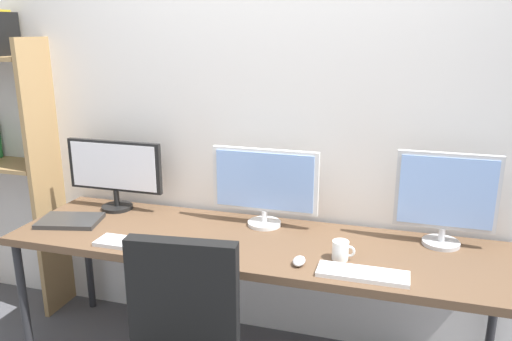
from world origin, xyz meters
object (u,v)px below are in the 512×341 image
object	(u,v)px
monitor_right	(446,197)
laptop_closed	(70,221)
monitor_center	(265,185)
computer_mouse	(299,261)
coffee_mug	(341,250)
keyboard_left	(130,243)
desk	(253,249)
monitor_left	(115,170)
keyboard_right	(363,274)

from	to	relation	value
monitor_right	laptop_closed	world-z (taller)	monitor_right
monitor_center	computer_mouse	size ratio (longest dim) A/B	5.96
computer_mouse	laptop_closed	bearing A→B (deg)	173.98
laptop_closed	coffee_mug	size ratio (longest dim) A/B	3.02
keyboard_left	laptop_closed	size ratio (longest dim) A/B	1.08
desk	monitor_left	world-z (taller)	monitor_left
desk	monitor_center	world-z (taller)	monitor_center
monitor_center	monitor_right	bearing A→B (deg)	-0.00
laptop_closed	coffee_mug	distance (m)	1.48
coffee_mug	keyboard_left	bearing A→B (deg)	-172.27
desk	monitor_left	bearing A→B (deg)	166.73
keyboard_right	coffee_mug	xyz separation A→B (m)	(-0.11, 0.14, 0.04)
monitor_right	keyboard_left	distance (m)	1.54
monitor_left	coffee_mug	xyz separation A→B (m)	(1.35, -0.31, -0.19)
desk	computer_mouse	size ratio (longest dim) A/B	25.94
desk	keyboard_right	bearing A→B (deg)	-22.33
laptop_closed	computer_mouse	bearing A→B (deg)	-19.56
monitor_left	monitor_right	size ratio (longest dim) A/B	1.24
desk	keyboard_right	xyz separation A→B (m)	(0.56, -0.23, 0.06)
desk	computer_mouse	world-z (taller)	computer_mouse
keyboard_right	computer_mouse	xyz separation A→B (m)	(-0.28, 0.03, 0.01)
keyboard_left	computer_mouse	xyz separation A→B (m)	(0.84, 0.03, 0.01)
monitor_left	desk	bearing A→B (deg)	-13.27
monitor_left	monitor_center	bearing A→B (deg)	0.00
monitor_center	laptop_closed	size ratio (longest dim) A/B	1.79
monitor_right	keyboard_right	world-z (taller)	monitor_right
monitor_center	coffee_mug	world-z (taller)	monitor_center
desk	laptop_closed	world-z (taller)	laptop_closed
monitor_left	keyboard_left	distance (m)	0.60
keyboard_left	laptop_closed	xyz separation A→B (m)	(-0.47, 0.17, 0.00)
keyboard_right	coffee_mug	size ratio (longest dim) A/B	3.67
desk	monitor_right	xyz separation A→B (m)	(0.90, 0.21, 0.29)
monitor_right	computer_mouse	xyz separation A→B (m)	(-0.62, -0.41, -0.23)
monitor_center	keyboard_right	distance (m)	0.75
monitor_right	desk	bearing A→B (deg)	-166.73
computer_mouse	laptop_closed	distance (m)	1.31
coffee_mug	monitor_right	bearing A→B (deg)	34.08
coffee_mug	monitor_center	bearing A→B (deg)	145.72
monitor_left	keyboard_right	bearing A→B (deg)	-16.85
keyboard_left	monitor_center	bearing A→B (deg)	38.30
monitor_center	laptop_closed	xyz separation A→B (m)	(-1.03, -0.27, -0.22)
computer_mouse	monitor_right	bearing A→B (deg)	33.25
keyboard_right	laptop_closed	xyz separation A→B (m)	(-1.59, 0.17, 0.00)
monitor_left	laptop_closed	world-z (taller)	monitor_left
monitor_right	keyboard_right	distance (m)	0.61
monitor_left	monitor_right	bearing A→B (deg)	0.00
desk	keyboard_left	distance (m)	0.61
monitor_right	coffee_mug	xyz separation A→B (m)	(-0.45, -0.31, -0.20)
monitor_right	coffee_mug	distance (m)	0.58
monitor_right	computer_mouse	world-z (taller)	monitor_right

